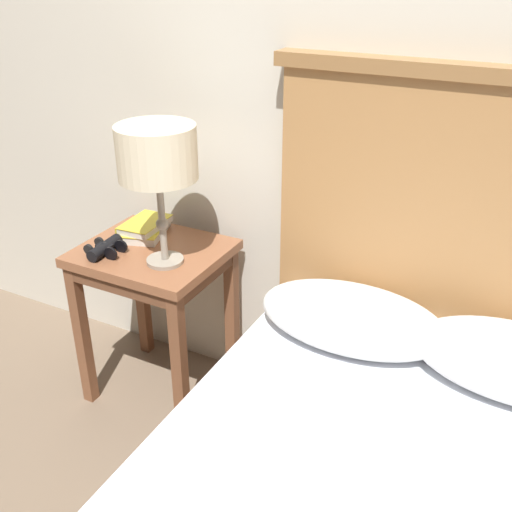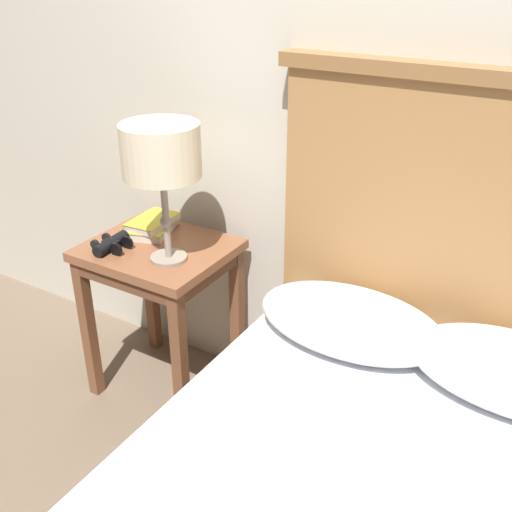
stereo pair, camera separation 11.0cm
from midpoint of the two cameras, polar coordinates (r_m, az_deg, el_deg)
name	(u,v)px [view 2 (the right image)]	position (r m, az deg, el deg)	size (l,w,h in m)	color
wall_back	(331,63)	(2.01, 8.75, 17.70)	(8.00, 0.06, 2.60)	beige
nightstand	(160,270)	(2.28, -7.80, -1.36)	(0.52, 0.45, 0.64)	brown
table_lamp	(161,154)	(1.98, -7.44, 9.57)	(0.26, 0.26, 0.49)	gray
book_on_nightstand	(152,228)	(2.34, -8.60, 2.65)	(0.20, 0.24, 0.03)	silver
book_stacked_on_top	(152,221)	(2.33, -8.54, 3.26)	(0.14, 0.21, 0.03)	silver
binoculars_pair	(111,244)	(2.23, -12.23, 1.15)	(0.14, 0.16, 0.05)	black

